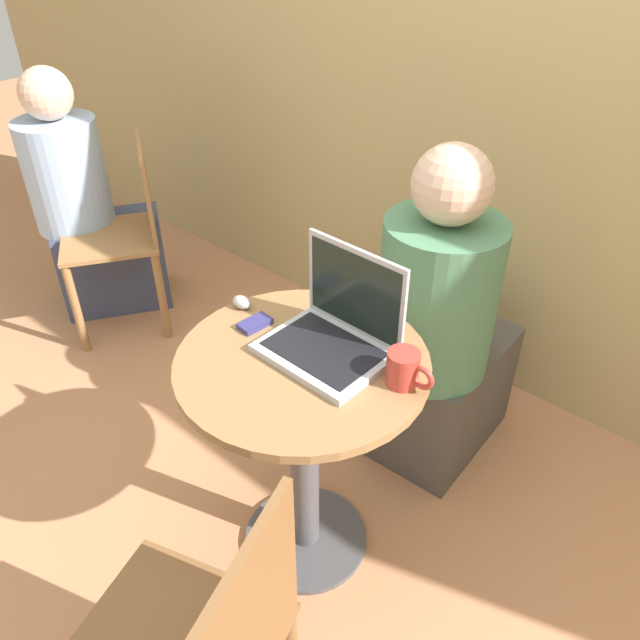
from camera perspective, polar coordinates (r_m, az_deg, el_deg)
The scene contains 10 objects.
ground_plane at distance 2.10m, azimuth -1.29°, elevation -19.38°, with size 12.00×12.00×0.00m, color tan.
back_wall at distance 2.22m, azimuth 19.82°, elevation 22.79°, with size 7.00×0.05×2.60m.
round_table at distance 1.71m, azimuth -1.52°, elevation -9.45°, with size 0.64×0.64×0.74m.
laptop at distance 1.56m, azimuth 1.36°, elevation -0.97°, with size 0.31×0.25×0.26m.
cell_phone at distance 1.67m, azimuth -5.97°, elevation -0.32°, with size 0.06×0.09×0.02m.
computer_mouse at distance 1.74m, azimuth -7.17°, elevation 1.63°, with size 0.06×0.04×0.04m.
coffee_cup at distance 1.47m, azimuth 7.74°, elevation -4.46°, with size 0.12×0.08×0.09m.
person_seated at distance 2.07m, azimuth 10.93°, elevation -1.95°, with size 0.36×0.56×1.16m.
chair_background at distance 2.86m, azimuth -17.45°, elevation 7.41°, with size 0.55×0.55×0.84m.
person_background at distance 3.06m, azimuth -20.28°, elevation 8.99°, with size 0.53×0.57×1.11m.
Camera 1 is at (0.82, -0.89, 1.72)m, focal length 35.00 mm.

